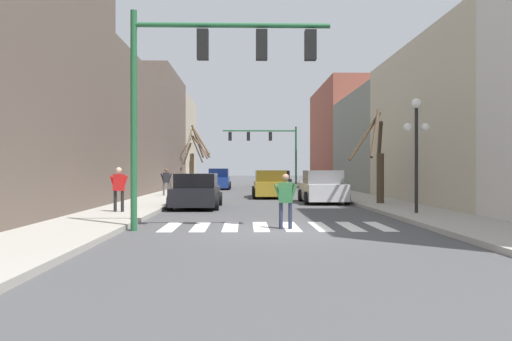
{
  "coord_description": "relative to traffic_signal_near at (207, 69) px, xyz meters",
  "views": [
    {
      "loc": [
        -0.92,
        -13.71,
        1.73
      ],
      "look_at": [
        0.09,
        31.79,
        1.61
      ],
      "focal_mm": 35.0,
      "sensor_mm": 36.0,
      "label": 1
    }
  ],
  "objects": [
    {
      "name": "pedestrian_near_right_corner",
      "position": [
        2.25,
        0.33,
        -3.59
      ],
      "size": [
        0.68,
        0.29,
        1.59
      ],
      "rotation": [
        0.0,
        0.0,
        6.04
      ],
      "color": "#282D47",
      "rests_on": "ground_plane"
    },
    {
      "name": "car_driving_toward_lane",
      "position": [
        2.63,
        16.36,
        -3.76
      ],
      "size": [
        2.2,
        4.89,
        1.66
      ],
      "rotation": [
        0.0,
        0.0,
        1.57
      ],
      "color": "#A38423",
      "rests_on": "ground_plane"
    },
    {
      "name": "ground_plane",
      "position": [
        2.0,
        -0.32,
        -4.54
      ],
      "size": [
        240.0,
        240.0,
        0.0
      ],
      "primitive_type": "plane",
      "color": "#4C4C4F"
    },
    {
      "name": "street_tree_left_near",
      "position": [
        -4.17,
        33.57,
        -2.24
      ],
      "size": [
        2.6,
        1.53,
        4.92
      ],
      "color": "#473828",
      "rests_on": "sidewalk_left"
    },
    {
      "name": "traffic_signal_near",
      "position": [
        0.0,
        0.0,
        0.0
      ],
      "size": [
        5.61,
        0.28,
        6.18
      ],
      "color": "#236038",
      "rests_on": "ground_plane"
    },
    {
      "name": "crosswalk_stripes",
      "position": [
        2.0,
        0.92,
        -4.53
      ],
      "size": [
        6.75,
        2.6,
        0.01
      ],
      "color": "white",
      "rests_on": "ground_plane"
    },
    {
      "name": "street_tree_right_far",
      "position": [
        -2.84,
        25.37,
        -1.78
      ],
      "size": [
        1.95,
        2.45,
        5.12
      ],
      "color": "brown",
      "rests_on": "sidewalk_left"
    },
    {
      "name": "sidewalk_left",
      "position": [
        -3.66,
        -0.32,
        -4.46
      ],
      "size": [
        2.74,
        90.0,
        0.15
      ],
      "color": "#ADA89E",
      "rests_on": "ground_plane"
    },
    {
      "name": "pedestrian_crossing_street",
      "position": [
        -3.6,
        4.53,
        -3.41
      ],
      "size": [
        0.71,
        0.28,
        1.65
      ],
      "rotation": [
        0.0,
        0.0,
        6.1
      ],
      "color": "black",
      "rests_on": "sidewalk_left"
    },
    {
      "name": "traffic_signal_far",
      "position": [
        3.32,
        34.31,
        -0.16
      ],
      "size": [
        7.21,
        0.28,
        5.87
      ],
      "color": "#236038",
      "rests_on": "ground_plane"
    },
    {
      "name": "street_tree_right_near",
      "position": [
        7.27,
        9.06,
        -2.43
      ],
      "size": [
        2.05,
        3.56,
        4.41
      ],
      "color": "#473828",
      "rests_on": "sidewalk_right"
    },
    {
      "name": "sidewalk_right",
      "position": [
        7.66,
        -0.32,
        -4.46
      ],
      "size": [
        2.74,
        90.0,
        0.15
      ],
      "color": "#ADA89E",
      "rests_on": "ground_plane"
    },
    {
      "name": "building_row_left",
      "position": [
        -8.02,
        20.69,
        0.38
      ],
      "size": [
        6.0,
        54.65,
        10.81
      ],
      "color": "#66564C",
      "rests_on": "ground_plane"
    },
    {
      "name": "car_parked_right_far",
      "position": [
        -1.09,
        8.32,
        -3.81
      ],
      "size": [
        2.15,
        4.71,
        1.53
      ],
      "rotation": [
        0.0,
        0.0,
        1.57
      ],
      "color": "black",
      "rests_on": "ground_plane"
    },
    {
      "name": "car_parked_right_near",
      "position": [
        3.77,
        26.7,
        -3.78
      ],
      "size": [
        2.18,
        4.25,
        1.62
      ],
      "rotation": [
        0.0,
        0.0,
        1.57
      ],
      "color": "black",
      "rests_on": "ground_plane"
    },
    {
      "name": "car_parked_left_mid",
      "position": [
        5.07,
        11.46,
        -3.76
      ],
      "size": [
        2.2,
        4.32,
        1.67
      ],
      "rotation": [
        0.0,
        0.0,
        1.57
      ],
      "color": "silver",
      "rests_on": "ground_plane"
    },
    {
      "name": "street_lamp_right_corner",
      "position": [
        7.27,
        3.83,
        -1.45
      ],
      "size": [
        0.95,
        0.36,
        4.14
      ],
      "color": "black",
      "rests_on": "sidewalk_right"
    },
    {
      "name": "pedestrian_on_left_sidewalk",
      "position": [
        -3.66,
        16.02,
        -3.42
      ],
      "size": [
        0.69,
        0.32,
        1.63
      ],
      "rotation": [
        0.0,
        0.0,
        3.47
      ],
      "color": "#4C4C51",
      "rests_on": "sidewalk_left"
    },
    {
      "name": "building_row_right",
      "position": [
        12.03,
        19.45,
        0.45
      ],
      "size": [
        6.0,
        52.97,
        13.3
      ],
      "color": "beige",
      "rests_on": "ground_plane"
    },
    {
      "name": "car_parked_left_near",
      "position": [
        -1.16,
        28.9,
        -3.71
      ],
      "size": [
        2.01,
        4.3,
        1.79
      ],
      "rotation": [
        0.0,
        0.0,
        1.57
      ],
      "color": "navy",
      "rests_on": "ground_plane"
    }
  ]
}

